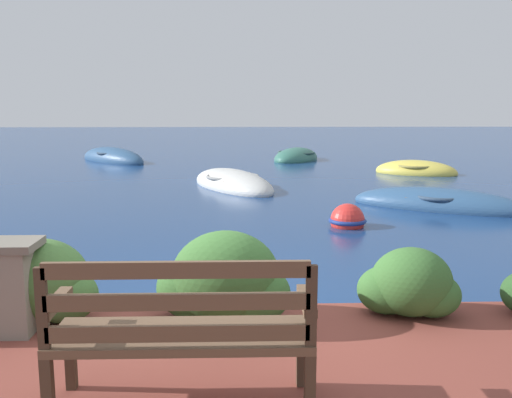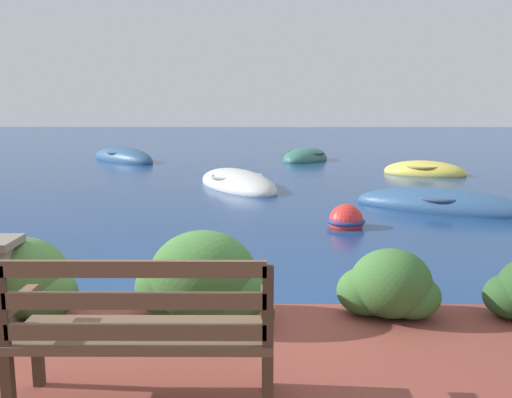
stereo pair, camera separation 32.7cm
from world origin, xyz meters
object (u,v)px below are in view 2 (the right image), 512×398
at_px(park_bench, 142,328).
at_px(rowboat_far, 424,172).
at_px(rowboat_distant, 305,158).
at_px(rowboat_nearest, 442,206).
at_px(rowboat_mid, 237,185).
at_px(rowboat_outer, 123,159).
at_px(mooring_buoy, 346,221).

relative_size(park_bench, rowboat_far, 0.60).
bearing_deg(rowboat_distant, park_bench, -159.65).
xyz_separation_m(rowboat_nearest, rowboat_mid, (-3.89, 2.74, 0.01)).
bearing_deg(rowboat_outer, rowboat_nearest, -0.04).
xyz_separation_m(park_bench, rowboat_nearest, (4.05, 7.32, -0.65)).
xyz_separation_m(rowboat_distant, mooring_buoy, (-0.19, -10.35, 0.03)).
bearing_deg(mooring_buoy, park_bench, -109.41).
distance_m(rowboat_mid, rowboat_distant, 6.44).
distance_m(rowboat_outer, rowboat_distant, 6.15).
height_order(rowboat_nearest, rowboat_outer, rowboat_outer).
relative_size(rowboat_nearest, rowboat_far, 1.33).
relative_size(rowboat_nearest, rowboat_outer, 1.04).
relative_size(rowboat_mid, rowboat_far, 1.38).
relative_size(rowboat_nearest, rowboat_mid, 0.96).
height_order(rowboat_outer, rowboat_distant, rowboat_outer).
bearing_deg(rowboat_outer, mooring_buoy, -12.27).
bearing_deg(rowboat_distant, rowboat_nearest, -140.15).
height_order(rowboat_far, rowboat_outer, rowboat_outer).
bearing_deg(mooring_buoy, rowboat_outer, 120.21).
relative_size(park_bench, rowboat_mid, 0.43).
bearing_deg(park_bench, rowboat_far, 73.00).
relative_size(rowboat_mid, rowboat_distant, 1.31).
bearing_deg(park_bench, rowboat_distant, 87.75).
relative_size(rowboat_outer, rowboat_distant, 1.21).
bearing_deg(rowboat_far, park_bench, 94.04).
bearing_deg(rowboat_nearest, mooring_buoy, 67.40).
relative_size(rowboat_far, rowboat_outer, 0.78).
bearing_deg(rowboat_nearest, rowboat_far, -72.09).
bearing_deg(park_bench, rowboat_mid, 94.71).
bearing_deg(rowboat_far, rowboat_outer, 5.30).
bearing_deg(mooring_buoy, rowboat_distant, 88.93).
distance_m(rowboat_far, mooring_buoy, 7.37).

